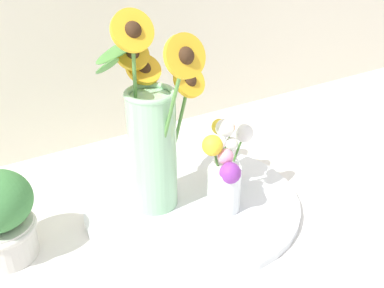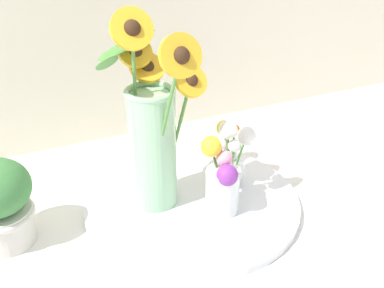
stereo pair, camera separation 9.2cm
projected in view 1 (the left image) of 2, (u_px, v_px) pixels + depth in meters
ground_plane at (204, 239)px, 0.89m from camera, size 6.00×6.00×0.00m
serving_tray at (192, 202)px, 0.99m from camera, size 0.47×0.47×0.02m
mason_jar_sunflowers at (152, 134)px, 0.90m from camera, size 0.23×0.21×0.41m
vase_small_center at (223, 179)px, 0.92m from camera, size 0.07×0.09×0.17m
vase_bulb_right at (228, 153)px, 1.01m from camera, size 0.07×0.11×0.16m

